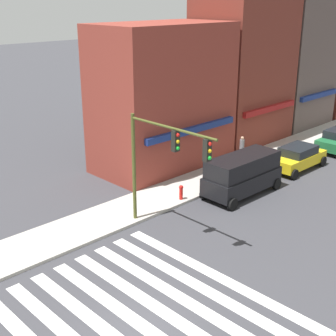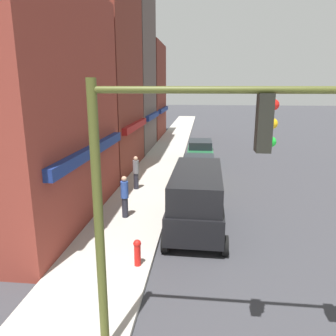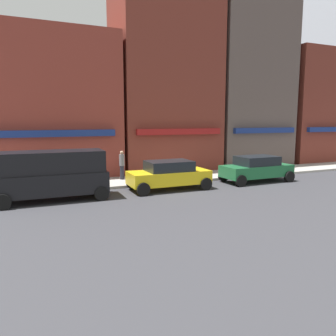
# 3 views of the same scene
# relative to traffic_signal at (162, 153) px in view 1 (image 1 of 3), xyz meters

# --- Properties ---
(ground_plane) EXTENTS (200.00, 200.00, 0.00)m
(ground_plane) POSITION_rel_traffic_signal_xyz_m (-5.15, -4.38, -4.11)
(ground_plane) COLOR #38383D
(sidewalk_left) EXTENTS (120.00, 3.00, 0.15)m
(sidewalk_left) POSITION_rel_traffic_signal_xyz_m (-5.15, 3.12, -4.04)
(sidewalk_left) COLOR #B2ADA3
(sidewalk_left) RESTS_ON ground_plane
(crosswalk_stripes) EXTENTS (9.05, 10.80, 0.01)m
(crosswalk_stripes) POSITION_rel_traffic_signal_xyz_m (-5.15, -4.38, -4.11)
(crosswalk_stripes) COLOR silver
(crosswalk_stripes) RESTS_ON ground_plane
(storefront_row) EXTENTS (31.64, 5.30, 14.66)m
(storefront_row) POSITION_rel_traffic_signal_xyz_m (18.25, 7.12, 2.03)
(storefront_row) COLOR maroon
(storefront_row) RESTS_ON ground_plane
(traffic_signal) EXTENTS (0.32, 5.31, 5.61)m
(traffic_signal) POSITION_rel_traffic_signal_xyz_m (0.00, 0.00, 0.00)
(traffic_signal) COLOR #474C1E
(traffic_signal) RESTS_ON ground_plane
(van_black) EXTENTS (5.03, 2.22, 2.34)m
(van_black) POSITION_rel_traffic_signal_xyz_m (6.64, 0.32, -2.83)
(van_black) COLOR black
(van_black) RESTS_ON ground_plane
(sedan_yellow) EXTENTS (4.42, 2.02, 1.59)m
(sedan_yellow) POSITION_rel_traffic_signal_xyz_m (12.64, 0.32, -3.27)
(sedan_yellow) COLOR yellow
(sedan_yellow) RESTS_ON ground_plane
(pedestrian_blue_shirt) EXTENTS (0.32, 0.32, 1.77)m
(pedestrian_blue_shirt) POSITION_rel_traffic_signal_xyz_m (7.06, 3.29, -3.04)
(pedestrian_blue_shirt) COLOR #23232D
(pedestrian_blue_shirt) RESTS_ON sidewalk_left
(pedestrian_grey_coat) EXTENTS (0.32, 0.32, 1.77)m
(pedestrian_grey_coat) POSITION_rel_traffic_signal_xyz_m (10.92, 3.61, -3.04)
(pedestrian_grey_coat) COLOR #23232D
(pedestrian_grey_coat) RESTS_ON sidewalk_left
(fire_hydrant) EXTENTS (0.24, 0.24, 0.84)m
(fire_hydrant) POSITION_rel_traffic_signal_xyz_m (3.36, 2.02, -3.50)
(fire_hydrant) COLOR red
(fire_hydrant) RESTS_ON sidewalk_left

